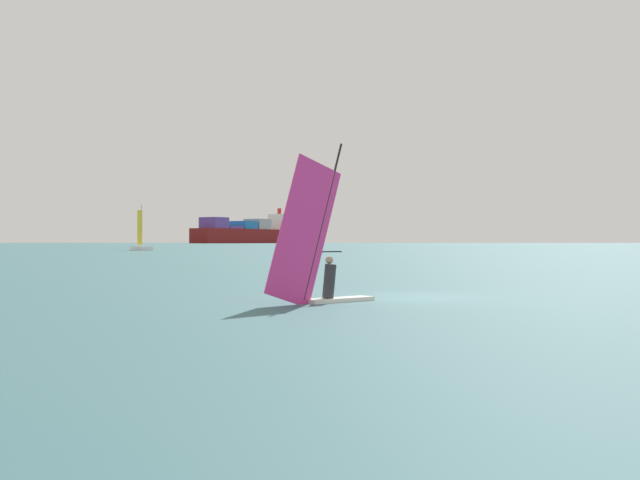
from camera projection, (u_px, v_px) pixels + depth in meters
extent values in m
plane|color=#386066|center=(413.00, 297.00, 24.04)|extent=(4000.00, 4000.00, 0.00)
cube|color=white|center=(339.00, 300.00, 21.97)|extent=(2.12, 1.86, 0.12)
cylinder|color=black|center=(323.00, 220.00, 21.59)|extent=(1.16, 0.94, 4.35)
cube|color=#D8338C|center=(304.00, 231.00, 21.16)|extent=(2.11, 1.69, 4.18)
cylinder|color=black|center=(320.00, 252.00, 21.54)|extent=(1.24, 0.99, 0.04)
cylinder|color=#2D2D33|center=(329.00, 281.00, 21.74)|extent=(0.53, 0.52, 0.97)
sphere|color=tan|center=(329.00, 260.00, 21.75)|extent=(0.22, 0.22, 0.22)
cube|color=maroon|center=(247.00, 236.00, 771.80)|extent=(99.85, 130.50, 13.87)
cube|color=silver|center=(279.00, 222.00, 817.55)|extent=(24.23, 22.01, 16.45)
cylinder|color=red|center=(279.00, 211.00, 817.57)|extent=(4.00, 4.00, 6.00)
cube|color=#99999E|center=(257.00, 224.00, 785.90)|extent=(27.97, 27.91, 10.40)
cube|color=#1E66AD|center=(244.00, 225.00, 767.25)|extent=(27.97, 27.91, 7.80)
cube|color=#59388C|center=(229.00, 227.00, 748.60)|extent=(27.97, 27.91, 2.60)
cube|color=#59388C|center=(214.00, 223.00, 729.95)|extent=(27.97, 27.91, 10.40)
cube|color=#60665B|center=(304.00, 235.00, 1475.71)|extent=(898.49, 431.25, 26.02)
cube|color=white|center=(141.00, 248.00, 147.49)|extent=(5.31, 6.82, 0.81)
cylinder|color=#B2B2B7|center=(141.00, 225.00, 147.50)|extent=(0.16, 0.16, 7.85)
cube|color=yellow|center=(140.00, 228.00, 148.16)|extent=(1.34, 2.08, 6.59)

